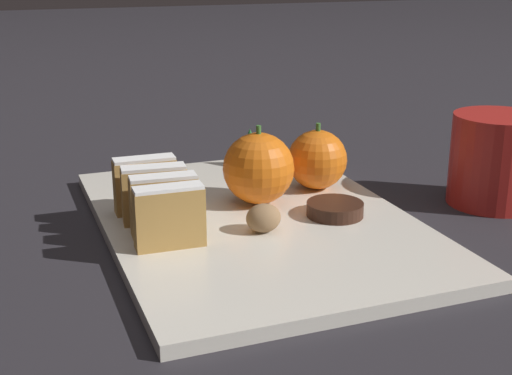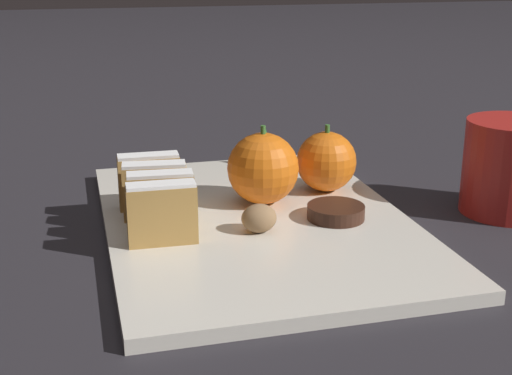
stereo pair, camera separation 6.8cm
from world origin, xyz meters
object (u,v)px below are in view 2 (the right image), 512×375
object	(u,v)px
orange_far	(263,168)
walnut	(259,218)
coffee_mug	(512,167)
orange_near	(326,161)
chocolate_cookie	(336,212)

from	to	relation	value
orange_far	walnut	distance (m)	0.08
coffee_mug	orange_near	bearing A→B (deg)	154.73
chocolate_cookie	walnut	bearing A→B (deg)	-169.74
walnut	chocolate_cookie	bearing A→B (deg)	10.26
orange_far	chocolate_cookie	distance (m)	0.09
orange_far	walnut	size ratio (longest dim) A/B	2.47
walnut	chocolate_cookie	world-z (taller)	walnut
orange_near	coffee_mug	bearing A→B (deg)	-25.27
orange_far	coffee_mug	distance (m)	0.25
orange_near	walnut	distance (m)	0.14
chocolate_cookie	coffee_mug	distance (m)	0.19
orange_far	walnut	xyz separation A→B (m)	(-0.02, -0.08, -0.02)
orange_near	coffee_mug	world-z (taller)	coffee_mug
orange_near	chocolate_cookie	size ratio (longest dim) A/B	1.30
chocolate_cookie	orange_far	bearing A→B (deg)	131.49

